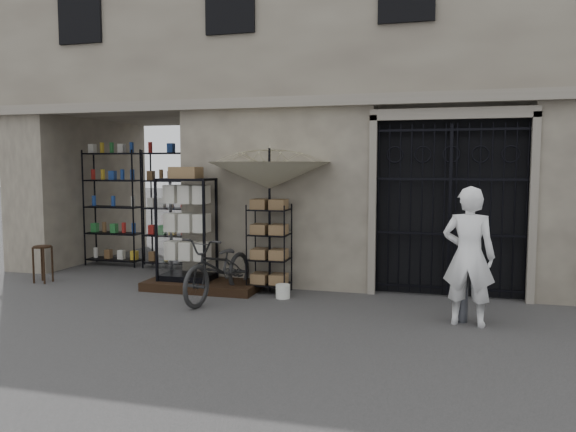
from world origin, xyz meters
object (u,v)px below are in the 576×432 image
(wire_rack, at_px, (269,249))
(steel_bollard, at_px, (462,292))
(wooden_stool, at_px, (43,263))
(display_cabinet, at_px, (187,235))
(shopkeeper, at_px, (467,325))
(market_umbrella, at_px, (269,168))
(bicycle, at_px, (220,299))
(white_bucket, at_px, (283,291))

(wire_rack, height_order, steel_bollard, wire_rack)
(wire_rack, bearing_deg, wooden_stool, 171.13)
(steel_bollard, bearing_deg, display_cabinet, 168.31)
(steel_bollard, height_order, shopkeeper, steel_bollard)
(market_umbrella, height_order, shopkeeper, market_umbrella)
(bicycle, height_order, steel_bollard, bicycle)
(steel_bollard, bearing_deg, bicycle, 174.62)
(bicycle, xyz_separation_m, steel_bollard, (3.77, -0.35, 0.42))
(display_cabinet, relative_size, market_umbrella, 0.66)
(white_bucket, height_order, shopkeeper, same)
(white_bucket, bearing_deg, market_umbrella, 130.63)
(display_cabinet, distance_m, wire_rack, 1.52)
(display_cabinet, xyz_separation_m, shopkeeper, (4.69, -1.09, -0.96))
(market_umbrella, bearing_deg, wooden_stool, -174.63)
(market_umbrella, distance_m, wooden_stool, 4.66)
(display_cabinet, xyz_separation_m, wooden_stool, (-2.80, -0.27, -0.60))
(display_cabinet, distance_m, shopkeeper, 4.91)
(wire_rack, relative_size, white_bucket, 6.43)
(display_cabinet, relative_size, wire_rack, 1.28)
(display_cabinet, distance_m, wooden_stool, 2.87)
(display_cabinet, bearing_deg, steel_bollard, -6.93)
(display_cabinet, height_order, wooden_stool, display_cabinet)
(bicycle, relative_size, shopkeeper, 1.05)
(display_cabinet, distance_m, market_umbrella, 1.90)
(wooden_stool, xyz_separation_m, steel_bollard, (7.43, -0.69, 0.06))
(white_bucket, distance_m, bicycle, 1.04)
(market_umbrella, distance_m, shopkeeper, 4.04)
(display_cabinet, bearing_deg, wooden_stool, -169.76)
(white_bucket, relative_size, shopkeeper, 0.12)
(display_cabinet, xyz_separation_m, white_bucket, (1.84, -0.28, -0.84))
(bicycle, relative_size, steel_bollard, 2.36)
(white_bucket, xyz_separation_m, bicycle, (-0.98, -0.33, -0.11))
(wire_rack, xyz_separation_m, shopkeeper, (3.20, -1.17, -0.74))
(display_cabinet, distance_m, bicycle, 1.43)
(market_umbrella, distance_m, white_bucket, 2.09)
(bicycle, height_order, wooden_stool, bicycle)
(white_bucket, relative_size, wooden_stool, 0.34)
(bicycle, relative_size, wooden_stool, 2.90)
(display_cabinet, relative_size, wooden_stool, 2.83)
(bicycle, bearing_deg, shopkeeper, 1.52)
(bicycle, bearing_deg, wire_rack, 56.35)
(steel_bollard, xyz_separation_m, shopkeeper, (0.06, -0.13, -0.42))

